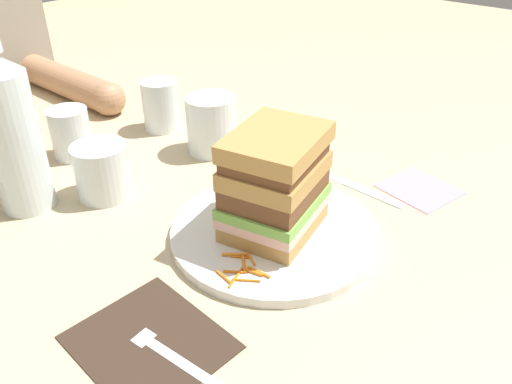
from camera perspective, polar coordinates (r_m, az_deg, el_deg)
ground_plane at (r=0.64m, az=2.68°, el=-4.46°), size 3.00×3.00×0.00m
main_plate at (r=0.63m, az=2.08°, el=-4.53°), size 0.25×0.25×0.01m
sandwich at (r=0.59m, az=2.15°, el=0.90°), size 0.14×0.12×0.13m
carrot_shred_0 at (r=0.56m, az=0.34°, el=-8.94°), size 0.01×0.03×0.00m
carrot_shred_1 at (r=0.55m, az=-2.31°, el=-9.58°), size 0.03×0.01×0.00m
carrot_shred_2 at (r=0.58m, az=-2.52°, el=-6.95°), size 0.02×0.02×0.00m
carrot_shred_3 at (r=0.55m, az=-1.12°, el=-9.86°), size 0.02×0.03×0.00m
carrot_shred_4 at (r=0.55m, az=-3.63°, el=-9.46°), size 0.01×0.03×0.00m
carrot_shred_5 at (r=0.57m, az=-1.35°, el=-8.05°), size 0.02×0.02×0.00m
carrot_shred_6 at (r=0.56m, az=-0.17°, el=-9.01°), size 0.01×0.02×0.00m
carrot_shred_7 at (r=0.57m, az=-0.51°, el=-7.53°), size 0.01×0.02×0.00m
carrot_shred_8 at (r=0.58m, az=-1.65°, el=-7.30°), size 0.02×0.02×0.00m
carrot_shred_9 at (r=0.56m, az=-2.54°, el=-8.92°), size 0.02×0.02×0.00m
carrot_shred_10 at (r=0.70m, az=3.79°, el=0.28°), size 0.03×0.01×0.00m
carrot_shred_11 at (r=0.68m, az=4.69°, el=-0.67°), size 0.02×0.01×0.00m
carrot_shred_12 at (r=0.71m, az=4.99°, el=0.58°), size 0.00×0.02×0.00m
carrot_shred_13 at (r=0.68m, az=6.46°, el=-0.65°), size 0.01×0.02×0.00m
carrot_shred_14 at (r=0.70m, az=5.99°, el=0.29°), size 0.01×0.02×0.00m
carrot_shred_15 at (r=0.68m, az=6.65°, el=-0.90°), size 0.01×0.02×0.00m
carrot_shred_16 at (r=0.67m, az=4.53°, el=-1.03°), size 0.01×0.03×0.00m
carrot_shred_17 at (r=0.69m, az=3.84°, el=-0.25°), size 0.02×0.01×0.00m
carrot_shred_18 at (r=0.69m, az=5.12°, el=-0.21°), size 0.02×0.00×0.00m
carrot_shred_19 at (r=0.70m, az=6.51°, el=0.38°), size 0.02×0.03×0.00m
napkin_dark at (r=0.51m, az=-11.84°, el=-16.07°), size 0.13×0.15×0.00m
fork at (r=0.50m, az=-10.05°, el=-17.06°), size 0.03×0.17×0.00m
knife at (r=0.75m, az=10.05°, el=1.09°), size 0.02×0.20×0.00m
juice_glass at (r=0.82m, az=-5.03°, el=7.27°), size 0.08×0.08×0.09m
water_bottle at (r=0.71m, az=-25.77°, el=6.08°), size 0.07×0.07×0.24m
empty_tumbler_0 at (r=0.91m, az=-10.63°, el=9.52°), size 0.06×0.06×0.09m
empty_tumbler_1 at (r=0.72m, az=-16.84°, el=2.28°), size 0.07×0.07×0.08m
empty_tumbler_2 at (r=0.85m, az=-20.04°, el=6.20°), size 0.06×0.06×0.08m
napkin_pink at (r=0.76m, az=17.85°, el=0.35°), size 0.11×0.11×0.00m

